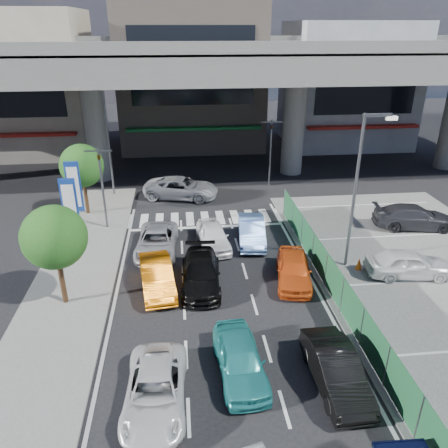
{
  "coord_description": "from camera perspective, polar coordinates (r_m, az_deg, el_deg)",
  "views": [
    {
      "loc": [
        -1.53,
        -13.38,
        11.7
      ],
      "look_at": [
        0.62,
        6.96,
        2.3
      ],
      "focal_mm": 35.0,
      "sensor_mm": 36.0,
      "label": 1
    }
  ],
  "objects": [
    {
      "name": "ground",
      "position": [
        17.84,
        0.39,
        -16.31
      ],
      "size": [
        120.0,
        120.0,
        0.0
      ],
      "primitive_type": "plane",
      "color": "black",
      "rests_on": "ground"
    },
    {
      "name": "sidewalk_left",
      "position": [
        21.62,
        -19.93,
        -9.59
      ],
      "size": [
        4.0,
        30.0,
        0.12
      ],
      "primitive_type": "cube",
      "color": "#595956",
      "rests_on": "ground"
    },
    {
      "name": "fence_run",
      "position": [
        19.24,
        16.22,
        -10.62
      ],
      "size": [
        0.16,
        22.0,
        1.8
      ],
      "primitive_type": null,
      "color": "#1B502E",
      "rests_on": "ground"
    },
    {
      "name": "expressway",
      "position": [
        35.54,
        -3.77,
        19.88
      ],
      "size": [
        64.0,
        14.0,
        10.75
      ],
      "color": "slate",
      "rests_on": "ground"
    },
    {
      "name": "building_west",
      "position": [
        47.89,
        -24.64,
        16.32
      ],
      "size": [
        12.0,
        10.9,
        13.0
      ],
      "color": "gray",
      "rests_on": "ground"
    },
    {
      "name": "building_center",
      "position": [
        46.57,
        -4.38,
        19.41
      ],
      "size": [
        14.0,
        10.9,
        15.0
      ],
      "color": "gray",
      "rests_on": "ground"
    },
    {
      "name": "building_east",
      "position": [
        48.95,
        15.71,
        17.11
      ],
      "size": [
        12.0,
        10.9,
        12.0
      ],
      "color": "gray",
      "rests_on": "ground"
    },
    {
      "name": "traffic_light_left",
      "position": [
        26.95,
        -15.86,
        6.98
      ],
      "size": [
        1.6,
        1.24,
        5.2
      ],
      "color": "#595B60",
      "rests_on": "ground"
    },
    {
      "name": "traffic_light_right",
      "position": [
        34.03,
        6.17,
        11.34
      ],
      "size": [
        1.6,
        1.24,
        5.2
      ],
      "color": "#595B60",
      "rests_on": "ground"
    },
    {
      "name": "street_lamp_right",
      "position": [
        22.35,
        17.31,
        5.47
      ],
      "size": [
        1.65,
        0.22,
        8.0
      ],
      "color": "#595B60",
      "rests_on": "ground"
    },
    {
      "name": "street_lamp_left",
      "position": [
        32.49,
        -14.68,
        11.57
      ],
      "size": [
        1.65,
        0.22,
        8.0
      ],
      "color": "#595B60",
      "rests_on": "ground"
    },
    {
      "name": "signboard_near",
      "position": [
        23.74,
        -19.41,
        1.87
      ],
      "size": [
        0.8,
        0.14,
        4.7
      ],
      "color": "#595B60",
      "rests_on": "ground"
    },
    {
      "name": "signboard_far",
      "position": [
        26.56,
        -18.94,
        4.33
      ],
      "size": [
        0.8,
        0.14,
        4.7
      ],
      "color": "#595B60",
      "rests_on": "ground"
    },
    {
      "name": "tree_near",
      "position": [
        20.03,
        -21.28,
        -1.66
      ],
      "size": [
        2.8,
        2.8,
        4.8
      ],
      "color": "#382314",
      "rests_on": "ground"
    },
    {
      "name": "tree_far",
      "position": [
        29.76,
        -18.09,
        7.22
      ],
      "size": [
        2.8,
        2.8,
        4.8
      ],
      "color": "#382314",
      "rests_on": "ground"
    },
    {
      "name": "sedan_white_mid_left",
      "position": [
        15.69,
        -8.96,
        -20.67
      ],
      "size": [
        2.2,
        4.45,
        1.22
      ],
      "primitive_type": "imported",
      "rotation": [
        0.0,
        0.0,
        -0.04
      ],
      "color": "silver",
      "rests_on": "ground"
    },
    {
      "name": "taxi_teal_mid",
      "position": [
        16.49,
        2.11,
        -17.22
      ],
      "size": [
        1.88,
        4.15,
        1.38
      ],
      "primitive_type": "imported",
      "rotation": [
        0.0,
        0.0,
        0.06
      ],
      "color": "teal",
      "rests_on": "ground"
    },
    {
      "name": "hatch_black_mid_right",
      "position": [
        16.57,
        14.42,
        -17.97
      ],
      "size": [
        1.55,
        4.17,
        1.36
      ],
      "primitive_type": "imported",
      "rotation": [
        0.0,
        0.0,
        0.03
      ],
      "color": "black",
      "rests_on": "ground"
    },
    {
      "name": "taxi_orange_left",
      "position": [
        21.32,
        -8.75,
        -6.74
      ],
      "size": [
        2.02,
        4.35,
        1.38
      ],
      "primitive_type": "imported",
      "rotation": [
        0.0,
        0.0,
        0.14
      ],
      "color": "orange",
      "rests_on": "ground"
    },
    {
      "name": "sedan_black_mid",
      "position": [
        21.38,
        -3.05,
        -6.42
      ],
      "size": [
        2.1,
        4.69,
        1.34
      ],
      "primitive_type": "imported",
      "rotation": [
        0.0,
        0.0,
        -0.05
      ],
      "color": "black",
      "rests_on": "ground"
    },
    {
      "name": "taxi_orange_right",
      "position": [
        21.88,
        9.09,
        -5.88
      ],
      "size": [
        2.34,
        4.28,
        1.38
      ],
      "primitive_type": "imported",
      "rotation": [
        0.0,
        0.0,
        -0.18
      ],
      "color": "#D65017",
      "rests_on": "ground"
    },
    {
      "name": "wagon_silver_front_left",
      "position": [
        24.64,
        -8.78,
        -2.28
      ],
      "size": [
        2.46,
        4.8,
        1.3
      ],
      "primitive_type": "imported",
      "rotation": [
        0.0,
        0.0,
        -0.07
      ],
      "color": "#9EA0A5",
      "rests_on": "ground"
    },
    {
      "name": "sedan_white_front_mid",
      "position": [
        24.94,
        -1.42,
        -1.58
      ],
      "size": [
        2.01,
        4.09,
        1.34
      ],
      "primitive_type": "imported",
      "rotation": [
        0.0,
        0.0,
        0.11
      ],
      "color": "white",
      "rests_on": "ground"
    },
    {
      "name": "kei_truck_front_right",
      "position": [
        25.56,
        3.63,
        -0.9
      ],
      "size": [
        1.89,
        4.32,
        1.38
      ],
      "primitive_type": "imported",
      "rotation": [
        0.0,
        0.0,
        -0.1
      ],
      "color": "#628DD3",
      "rests_on": "ground"
    },
    {
      "name": "crossing_wagon_silver",
      "position": [
        32.26,
        -5.6,
        4.71
      ],
      "size": [
        5.81,
        3.66,
        1.5
      ],
      "primitive_type": "imported",
      "rotation": [
        0.0,
        0.0,
        1.34
      ],
      "color": "#B1B1B8",
      "rests_on": "ground"
    },
    {
      "name": "parked_sedan_white",
      "position": [
        23.85,
        22.93,
        -4.75
      ],
      "size": [
        4.29,
        2.06,
        1.41
      ],
      "primitive_type": "imported",
      "rotation": [
        0.0,
        0.0,
        1.47
      ],
      "color": "silver",
      "rests_on": "parking_lot"
    },
    {
      "name": "parked_sedan_dgrey",
      "position": [
        29.6,
        23.57,
        0.86
      ],
      "size": [
        5.21,
        2.8,
        1.44
      ],
      "primitive_type": "imported",
      "rotation": [
        0.0,
        0.0,
        1.41
      ],
      "color": "#2B2B30",
      "rests_on": "parking_lot"
    },
    {
      "name": "traffic_cone",
      "position": [
        23.79,
        17.22,
        -4.96
      ],
      "size": [
        0.33,
        0.33,
        0.64
      ],
      "primitive_type": "cone",
      "rotation": [
        0.0,
        0.0,
        0.0
      ],
      "color": "#ED4E0D",
      "rests_on": "parking_lot"
    }
  ]
}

